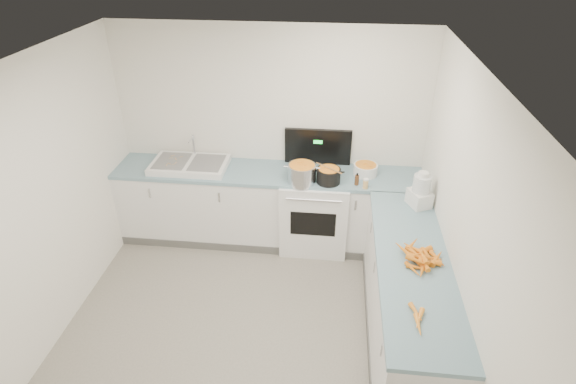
# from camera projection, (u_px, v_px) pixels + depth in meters

# --- Properties ---
(floor) EXTENTS (3.50, 4.00, 0.00)m
(floor) POSITION_uv_depth(u_px,v_px,m) (243.00, 349.00, 4.12)
(floor) COLOR gray
(floor) RESTS_ON ground
(ceiling) EXTENTS (3.50, 4.00, 0.00)m
(ceiling) POSITION_uv_depth(u_px,v_px,m) (222.00, 83.00, 2.82)
(ceiling) COLOR white
(ceiling) RESTS_ON ground
(wall_back) EXTENTS (3.50, 0.00, 2.50)m
(wall_back) POSITION_uv_depth(u_px,v_px,m) (271.00, 136.00, 5.17)
(wall_back) COLOR white
(wall_back) RESTS_ON ground
(wall_left) EXTENTS (0.00, 4.00, 2.50)m
(wall_left) POSITION_uv_depth(u_px,v_px,m) (22.00, 227.00, 3.63)
(wall_left) COLOR white
(wall_left) RESTS_ON ground
(wall_right) EXTENTS (0.00, 4.00, 2.50)m
(wall_right) POSITION_uv_depth(u_px,v_px,m) (467.00, 257.00, 3.31)
(wall_right) COLOR white
(wall_right) RESTS_ON ground
(counter_back) EXTENTS (3.50, 0.62, 0.94)m
(counter_back) POSITION_uv_depth(u_px,v_px,m) (268.00, 206.00, 5.32)
(counter_back) COLOR white
(counter_back) RESTS_ON ground
(counter_right) EXTENTS (0.62, 2.20, 0.94)m
(counter_right) POSITION_uv_depth(u_px,v_px,m) (406.00, 301.00, 4.00)
(counter_right) COLOR white
(counter_right) RESTS_ON ground
(stove) EXTENTS (0.76, 0.65, 1.36)m
(stove) POSITION_uv_depth(u_px,v_px,m) (315.00, 209.00, 5.26)
(stove) COLOR white
(stove) RESTS_ON ground
(sink) EXTENTS (0.86, 0.52, 0.31)m
(sink) POSITION_uv_depth(u_px,v_px,m) (190.00, 164.00, 5.14)
(sink) COLOR white
(sink) RESTS_ON counter_back
(steel_pot) EXTENTS (0.36, 0.36, 0.22)m
(steel_pot) POSITION_uv_depth(u_px,v_px,m) (302.00, 174.00, 4.84)
(steel_pot) COLOR silver
(steel_pot) RESTS_ON stove
(black_pot) EXTENTS (0.32, 0.32, 0.18)m
(black_pot) POSITION_uv_depth(u_px,v_px,m) (328.00, 176.00, 4.83)
(black_pot) COLOR black
(black_pot) RESTS_ON stove
(wooden_spoon) EXTENTS (0.29, 0.23, 0.01)m
(wooden_spoon) POSITION_uv_depth(u_px,v_px,m) (329.00, 168.00, 4.78)
(wooden_spoon) COLOR #AD7A47
(wooden_spoon) RESTS_ON black_pot
(mixing_bowl) EXTENTS (0.30, 0.30, 0.12)m
(mixing_bowl) POSITION_uv_depth(u_px,v_px,m) (365.00, 170.00, 4.99)
(mixing_bowl) COLOR white
(mixing_bowl) RESTS_ON counter_back
(extract_bottle) EXTENTS (0.05, 0.05, 0.11)m
(extract_bottle) POSITION_uv_depth(u_px,v_px,m) (357.00, 180.00, 4.80)
(extract_bottle) COLOR #593319
(extract_bottle) RESTS_ON counter_back
(spice_jar) EXTENTS (0.06, 0.06, 0.10)m
(spice_jar) POSITION_uv_depth(u_px,v_px,m) (366.00, 184.00, 4.74)
(spice_jar) COLOR #E5B266
(spice_jar) RESTS_ON counter_back
(food_processor) EXTENTS (0.26, 0.28, 0.37)m
(food_processor) POSITION_uv_depth(u_px,v_px,m) (420.00, 191.00, 4.40)
(food_processor) COLOR white
(food_processor) RESTS_ON counter_right
(carrot_pile) EXTENTS (0.42, 0.47, 0.10)m
(carrot_pile) POSITION_uv_depth(u_px,v_px,m) (422.00, 257.00, 3.73)
(carrot_pile) COLOR orange
(carrot_pile) RESTS_ON counter_right
(peeled_carrots) EXTENTS (0.12, 0.30, 0.04)m
(peeled_carrots) POSITION_uv_depth(u_px,v_px,m) (418.00, 318.00, 3.18)
(peeled_carrots) COLOR orange
(peeled_carrots) RESTS_ON counter_right
(peelings) EXTENTS (0.19, 0.28, 0.01)m
(peelings) POSITION_uv_depth(u_px,v_px,m) (173.00, 160.00, 5.15)
(peelings) COLOR tan
(peelings) RESTS_ON sink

